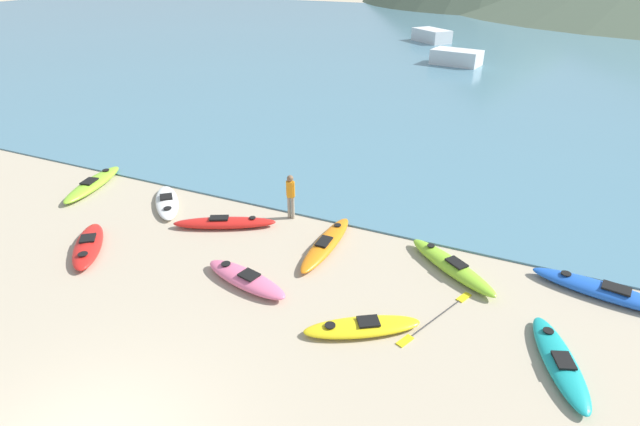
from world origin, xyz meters
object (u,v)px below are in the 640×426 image
at_px(kayak_on_sand_7, 246,279).
at_px(kayak_on_sand_9, 225,223).
at_px(kayak_on_sand_0, 452,266).
at_px(kayak_on_sand_8, 93,184).
at_px(kayak_on_sand_3, 560,361).
at_px(kayak_on_sand_4, 326,244).
at_px(kayak_on_sand_6, 607,292).
at_px(loose_paddle, 436,318).
at_px(moored_boat_1, 432,36).
at_px(kayak_on_sand_2, 167,202).
at_px(moored_boat_0, 456,57).
at_px(kayak_on_sand_1, 88,246).
at_px(person_near_waterline, 291,194).
at_px(kayak_on_sand_5, 362,327).

bearing_deg(kayak_on_sand_7, kayak_on_sand_9, 134.01).
height_order(kayak_on_sand_0, kayak_on_sand_8, kayak_on_sand_0).
height_order(kayak_on_sand_3, kayak_on_sand_4, kayak_on_sand_4).
relative_size(kayak_on_sand_6, kayak_on_sand_7, 1.32).
distance_m(kayak_on_sand_0, kayak_on_sand_3, 3.79).
bearing_deg(kayak_on_sand_8, kayak_on_sand_0, 0.24).
height_order(kayak_on_sand_7, loose_paddle, kayak_on_sand_7).
distance_m(kayak_on_sand_9, moored_boat_1, 37.83).
bearing_deg(kayak_on_sand_2, kayak_on_sand_3, -11.45).
height_order(kayak_on_sand_4, kayak_on_sand_6, kayak_on_sand_6).
bearing_deg(kayak_on_sand_7, loose_paddle, 8.38).
relative_size(kayak_on_sand_4, loose_paddle, 1.26).
bearing_deg(moored_boat_0, kayak_on_sand_4, -86.55).
bearing_deg(kayak_on_sand_0, kayak_on_sand_2, -179.67).
bearing_deg(kayak_on_sand_3, moored_boat_1, 107.07).
bearing_deg(kayak_on_sand_2, kayak_on_sand_1, -93.07).
bearing_deg(kayak_on_sand_6, moored_boat_0, 108.50).
bearing_deg(kayak_on_sand_9, moored_boat_1, 93.70).
bearing_deg(moored_boat_1, loose_paddle, -76.39).
xyz_separation_m(kayak_on_sand_4, loose_paddle, (3.68, -1.81, -0.13)).
bearing_deg(person_near_waterline, kayak_on_sand_1, -136.63).
bearing_deg(person_near_waterline, moored_boat_1, 96.38).
bearing_deg(kayak_on_sand_2, kayak_on_sand_5, -21.15).
xyz_separation_m(kayak_on_sand_9, loose_paddle, (7.09, -1.60, -0.15)).
distance_m(kayak_on_sand_2, kayak_on_sand_8, 3.41).
height_order(kayak_on_sand_9, person_near_waterline, person_near_waterline).
xyz_separation_m(kayak_on_sand_4, moored_boat_1, (-5.85, 37.53, 0.48)).
distance_m(kayak_on_sand_2, kayak_on_sand_5, 8.91).
distance_m(kayak_on_sand_2, moored_boat_1, 37.29).
bearing_deg(kayak_on_sand_4, kayak_on_sand_5, -53.13).
distance_m(kayak_on_sand_4, kayak_on_sand_5, 3.71).
bearing_deg(kayak_on_sand_3, kayak_on_sand_0, 137.13).
distance_m(kayak_on_sand_0, moored_boat_1, 38.42).
height_order(kayak_on_sand_6, moored_boat_0, moored_boat_0).
xyz_separation_m(kayak_on_sand_9, person_near_waterline, (1.62, 1.43, 0.71)).
bearing_deg(person_near_waterline, kayak_on_sand_3, -23.20).
bearing_deg(person_near_waterline, kayak_on_sand_7, -80.68).
height_order(moored_boat_1, loose_paddle, moored_boat_1).
relative_size(kayak_on_sand_0, kayak_on_sand_9, 0.93).
xyz_separation_m(kayak_on_sand_9, moored_boat_0, (1.73, 28.08, 0.44)).
bearing_deg(kayak_on_sand_2, moored_boat_1, 89.65).
distance_m(kayak_on_sand_2, kayak_on_sand_6, 13.47).
relative_size(kayak_on_sand_2, kayak_on_sand_7, 0.89).
relative_size(kayak_on_sand_5, kayak_on_sand_8, 0.80).
bearing_deg(kayak_on_sand_3, kayak_on_sand_1, -176.74).
bearing_deg(person_near_waterline, loose_paddle, -29.00).
distance_m(kayak_on_sand_7, kayak_on_sand_9, 3.22).
height_order(kayak_on_sand_7, kayak_on_sand_9, kayak_on_sand_7).
height_order(kayak_on_sand_1, kayak_on_sand_5, kayak_on_sand_1).
bearing_deg(kayak_on_sand_4, kayak_on_sand_1, -154.39).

